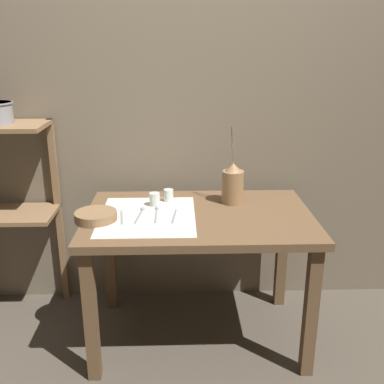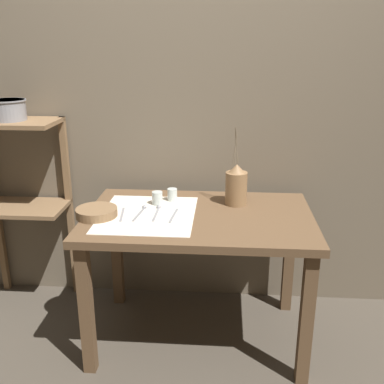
{
  "view_description": "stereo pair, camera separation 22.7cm",
  "coord_description": "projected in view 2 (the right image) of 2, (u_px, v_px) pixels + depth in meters",
  "views": [
    {
      "loc": [
        -0.1,
        -2.15,
        1.58
      ],
      "look_at": [
        -0.04,
        0.0,
        0.85
      ],
      "focal_mm": 42.0,
      "sensor_mm": 36.0,
      "label": 1
    },
    {
      "loc": [
        0.13,
        -2.14,
        1.58
      ],
      "look_at": [
        -0.04,
        0.0,
        0.85
      ],
      "focal_mm": 42.0,
      "sensor_mm": 36.0,
      "label": 2
    }
  ],
  "objects": [
    {
      "name": "ground_plane",
      "position": [
        198.0,
        335.0,
        2.54
      ],
      "size": [
        12.0,
        12.0,
        0.0
      ],
      "primitive_type": "plane",
      "color": "#473F35"
    },
    {
      "name": "stone_wall_back",
      "position": [
        204.0,
        110.0,
        2.62
      ],
      "size": [
        7.0,
        0.06,
        2.4
      ],
      "color": "#6B5E4C",
      "rests_on": "ground_plane"
    },
    {
      "name": "wooden_table",
      "position": [
        199.0,
        232.0,
        2.34
      ],
      "size": [
        1.17,
        0.76,
        0.73
      ],
      "color": "brown",
      "rests_on": "ground_plane"
    },
    {
      "name": "wooden_shelf_unit",
      "position": [
        21.0,
        179.0,
        2.66
      ],
      "size": [
        0.52,
        0.32,
        1.16
      ],
      "color": "brown",
      "rests_on": "ground_plane"
    },
    {
      "name": "linen_cloth",
      "position": [
        148.0,
        214.0,
        2.3
      ],
      "size": [
        0.48,
        0.55,
        0.0
      ],
      "color": "beige",
      "rests_on": "wooden_table"
    },
    {
      "name": "pitcher_with_flowers",
      "position": [
        236.0,
        186.0,
        2.42
      ],
      "size": [
        0.12,
        0.12,
        0.42
      ],
      "color": "olive",
      "rests_on": "wooden_table"
    },
    {
      "name": "wooden_bowl",
      "position": [
        97.0,
        212.0,
        2.27
      ],
      "size": [
        0.21,
        0.21,
        0.05
      ],
      "color": "brown",
      "rests_on": "wooden_table"
    },
    {
      "name": "glass_tumbler_near",
      "position": [
        157.0,
        198.0,
        2.43
      ],
      "size": [
        0.06,
        0.06,
        0.07
      ],
      "color": "#B7C1BC",
      "rests_on": "wooden_table"
    },
    {
      "name": "glass_tumbler_far",
      "position": [
        172.0,
        195.0,
        2.49
      ],
      "size": [
        0.05,
        0.05,
        0.07
      ],
      "color": "#B7C1BC",
      "rests_on": "wooden_table"
    },
    {
      "name": "fork_outer",
      "position": [
        122.0,
        214.0,
        2.29
      ],
      "size": [
        0.04,
        0.19,
        0.0
      ],
      "color": "gray",
      "rests_on": "wooden_table"
    },
    {
      "name": "spoon_outer",
      "position": [
        142.0,
        210.0,
        2.34
      ],
      "size": [
        0.04,
        0.2,
        0.02
      ],
      "color": "gray",
      "rests_on": "wooden_table"
    },
    {
      "name": "spoon_inner",
      "position": [
        158.0,
        210.0,
        2.35
      ],
      "size": [
        0.02,
        0.2,
        0.02
      ],
      "color": "gray",
      "rests_on": "wooden_table"
    },
    {
      "name": "fork_inner",
      "position": [
        174.0,
        215.0,
        2.28
      ],
      "size": [
        0.03,
        0.19,
        0.0
      ],
      "color": "gray",
      "rests_on": "wooden_table"
    },
    {
      "name": "metal_pot_large",
      "position": [
        8.0,
        109.0,
        2.49
      ],
      "size": [
        0.21,
        0.21,
        0.11
      ],
      "color": "gray",
      "rests_on": "wooden_shelf_unit"
    }
  ]
}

